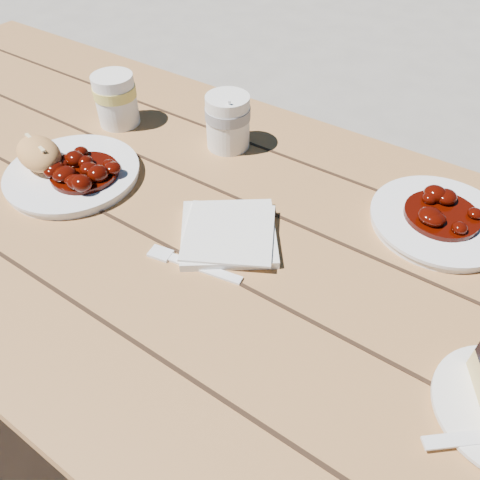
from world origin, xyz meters
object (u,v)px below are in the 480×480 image
Objects in this scene: bread_roll at (39,154)px; coffee_cup at (228,122)px; second_plate at (439,221)px; main_plate at (73,174)px; picnic_table at (187,272)px; second_cup at (116,100)px.

coffee_cup is (0.23, 0.27, 0.01)m from bread_roll.
coffee_cup is at bearing -179.73° from second_plate.
picnic_table is at bearing 10.56° from main_plate.
second_plate is (0.43, 0.00, -0.05)m from coffee_cup.
picnic_table is 9.09× the size of second_plate.
coffee_cup is at bearing 13.64° from second_cup.
bread_roll reaches higher than second_plate.
main_plate is 0.21m from second_cup.
picnic_table is 0.47m from second_plate.
coffee_cup is at bearing 102.33° from picnic_table.
bread_roll is 0.71m from second_plate.
second_cup reaches higher than picnic_table.
bread_roll is 0.48× the size of second_plate.
second_plate is (0.65, 0.27, -0.04)m from bread_roll.
main_plate is 0.07m from bread_roll.
coffee_cup reaches higher than second_plate.
bread_roll is 0.35m from coffee_cup.
bread_roll is at bearing -86.10° from second_cup.
main_plate is 0.31m from coffee_cup.
second_plate is at bearing 0.27° from coffee_cup.
second_plate is at bearing 5.22° from second_cup.
second_cup is (-0.01, 0.21, 0.01)m from bread_roll.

